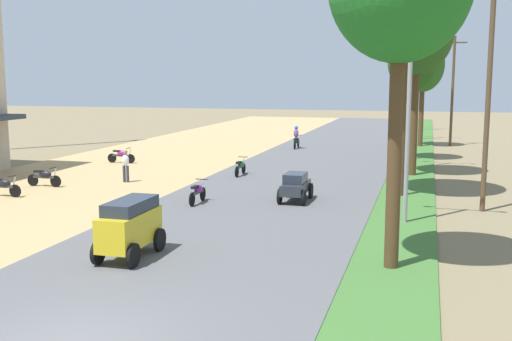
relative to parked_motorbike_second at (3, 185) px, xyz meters
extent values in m
cylinder|color=black|center=(0.59, 0.00, -0.21)|extent=(0.56, 0.06, 0.56)
cube|color=#333338|center=(-0.03, 0.00, -0.03)|extent=(1.12, 0.12, 0.12)
ellipsoid|color=black|center=(0.05, 0.00, 0.11)|extent=(0.64, 0.28, 0.32)
cylinder|color=#A5A8AD|center=(0.53, 0.00, 0.06)|extent=(0.26, 0.05, 0.68)
cylinder|color=black|center=(0.47, 0.00, 0.43)|extent=(0.04, 0.54, 0.04)
cylinder|color=black|center=(0.83, 2.68, -0.21)|extent=(0.56, 0.06, 0.56)
cylinder|color=black|center=(-0.41, 2.68, -0.21)|extent=(0.56, 0.06, 0.56)
cube|color=#333338|center=(0.21, 2.68, -0.03)|extent=(1.12, 0.12, 0.12)
ellipsoid|color=black|center=(0.29, 2.68, 0.11)|extent=(0.64, 0.28, 0.32)
cube|color=black|center=(-0.07, 2.68, 0.23)|extent=(0.44, 0.20, 0.10)
cylinder|color=#A5A8AD|center=(0.77, 2.68, 0.06)|extent=(0.26, 0.05, 0.68)
cylinder|color=black|center=(0.71, 2.68, 0.43)|extent=(0.04, 0.54, 0.04)
cylinder|color=black|center=(0.44, 11.15, -0.21)|extent=(0.56, 0.06, 0.56)
cylinder|color=black|center=(-0.80, 11.15, -0.21)|extent=(0.56, 0.06, 0.56)
cube|color=#333338|center=(-0.18, 11.15, -0.03)|extent=(1.12, 0.12, 0.12)
ellipsoid|color=#8C1E8C|center=(-0.10, 11.15, 0.11)|extent=(0.64, 0.28, 0.32)
cube|color=black|center=(-0.46, 11.15, 0.23)|extent=(0.44, 0.20, 0.10)
cylinder|color=#A5A8AD|center=(0.38, 11.15, 0.06)|extent=(0.26, 0.05, 0.68)
cylinder|color=black|center=(0.32, 11.15, 0.43)|extent=(0.04, 0.54, 0.04)
cylinder|color=#33333D|center=(3.46, 4.88, -0.08)|extent=(0.14, 0.14, 0.82)
cylinder|color=#33333D|center=(3.28, 4.87, -0.08)|extent=(0.14, 0.14, 0.82)
ellipsoid|color=silver|center=(3.37, 4.87, 0.61)|extent=(0.37, 0.26, 0.56)
sphere|color=#9E7556|center=(3.37, 4.87, 1.02)|extent=(0.22, 0.22, 0.22)
cylinder|color=#4C351E|center=(16.88, -5.86, 2.72)|extent=(0.39, 0.39, 6.42)
cylinder|color=#4C351E|center=(16.65, 4.93, 2.95)|extent=(0.26, 0.26, 6.88)
ellipsoid|color=#1B6421|center=(16.65, 4.93, 7.59)|extent=(4.70, 4.70, 4.38)
cylinder|color=#4C351E|center=(16.98, 11.08, 2.64)|extent=(0.40, 0.40, 6.27)
ellipsoid|color=#27501C|center=(16.98, 11.08, 7.01)|extent=(3.72, 3.72, 4.47)
cylinder|color=#4C351E|center=(16.65, 17.69, 2.06)|extent=(0.24, 0.24, 5.10)
ellipsoid|color=#225017|center=(16.65, 17.69, 5.59)|extent=(3.12, 3.12, 3.59)
cylinder|color=#4C351E|center=(17.15, 25.84, 2.00)|extent=(0.37, 0.37, 4.98)
ellipsoid|color=#25561D|center=(17.15, 25.84, 5.60)|extent=(3.15, 3.15, 4.04)
cylinder|color=gray|center=(17.03, -0.24, 3.50)|extent=(0.16, 0.16, 7.99)
ellipsoid|color=silver|center=(15.63, -0.24, 7.28)|extent=(0.36, 0.20, 0.14)
cylinder|color=gray|center=(17.03, 14.11, 3.17)|extent=(0.16, 0.16, 7.32)
cylinder|color=gray|center=(16.33, 14.11, 6.68)|extent=(1.40, 0.08, 0.08)
ellipsoid|color=silver|center=(15.63, 14.11, 6.61)|extent=(0.36, 0.20, 0.14)
cylinder|color=gray|center=(17.73, 14.11, 6.68)|extent=(1.40, 0.08, 0.08)
ellipsoid|color=silver|center=(18.43, 14.11, 6.61)|extent=(0.36, 0.20, 0.14)
cylinder|color=gray|center=(17.03, 31.30, 3.08)|extent=(0.16, 0.16, 7.14)
cylinder|color=gray|center=(16.33, 31.30, 6.50)|extent=(1.40, 0.08, 0.08)
ellipsoid|color=silver|center=(15.63, 31.30, 6.43)|extent=(0.36, 0.20, 0.14)
cylinder|color=gray|center=(17.73, 31.30, 6.50)|extent=(1.40, 0.08, 0.08)
ellipsoid|color=silver|center=(18.43, 31.30, 6.43)|extent=(0.36, 0.20, 0.14)
cylinder|color=gray|center=(17.03, 40.65, 3.67)|extent=(0.16, 0.16, 8.33)
cylinder|color=gray|center=(16.33, 40.65, 7.69)|extent=(1.40, 0.08, 0.08)
ellipsoid|color=silver|center=(15.63, 40.65, 7.62)|extent=(0.36, 0.20, 0.14)
cylinder|color=gray|center=(17.73, 40.65, 7.69)|extent=(1.40, 0.08, 0.08)
ellipsoid|color=silver|center=(18.43, 40.65, 7.62)|extent=(0.36, 0.20, 0.14)
cylinder|color=brown|center=(19.88, 2.71, 4.43)|extent=(0.20, 0.20, 9.97)
cylinder|color=brown|center=(19.37, 26.91, 3.59)|extent=(0.20, 0.20, 8.28)
cube|color=#473323|center=(19.37, 26.91, 7.23)|extent=(1.80, 0.10, 0.10)
cube|color=gold|center=(9.61, -7.01, 0.38)|extent=(0.95, 2.40, 0.95)
cube|color=#232B38|center=(9.61, -6.91, 1.03)|extent=(0.87, 2.00, 0.35)
cylinder|color=black|center=(9.08, -6.14, -0.13)|extent=(0.12, 0.68, 0.68)
cylinder|color=black|center=(10.15, -6.14, -0.13)|extent=(0.12, 0.68, 0.68)
cylinder|color=black|center=(9.08, -7.87, -0.13)|extent=(0.12, 0.68, 0.68)
cylinder|color=black|center=(10.15, -7.87, -0.13)|extent=(0.12, 0.68, 0.68)
cube|color=#282D33|center=(12.48, 2.37, 0.10)|extent=(0.88, 2.25, 0.44)
cube|color=#232B38|center=(12.48, 2.27, 0.52)|extent=(0.81, 1.30, 0.40)
cylinder|color=black|center=(12.97, 1.56, -0.15)|extent=(0.11, 0.64, 0.64)
cylinder|color=black|center=(11.98, 1.56, -0.15)|extent=(0.11, 0.64, 0.64)
cylinder|color=black|center=(12.97, 3.18, -0.15)|extent=(0.11, 0.64, 0.64)
cylinder|color=black|center=(11.98, 3.18, -0.15)|extent=(0.11, 0.64, 0.64)
cylinder|color=black|center=(8.69, 1.44, -0.19)|extent=(0.06, 0.56, 0.56)
cylinder|color=black|center=(8.69, 0.20, -0.19)|extent=(0.06, 0.56, 0.56)
cube|color=#333338|center=(8.69, 0.82, -0.01)|extent=(0.12, 1.12, 0.12)
ellipsoid|color=#8C1E8C|center=(8.69, 0.90, 0.13)|extent=(0.28, 0.64, 0.32)
cube|color=black|center=(8.69, 0.54, 0.25)|extent=(0.20, 0.44, 0.10)
cylinder|color=#A5A8AD|center=(8.69, 1.38, 0.08)|extent=(0.05, 0.26, 0.68)
cylinder|color=black|center=(8.69, 1.32, 0.45)|extent=(0.54, 0.04, 0.04)
cylinder|color=black|center=(8.23, 8.97, -0.19)|extent=(0.06, 0.56, 0.56)
cylinder|color=black|center=(8.23, 7.73, -0.19)|extent=(0.06, 0.56, 0.56)
cube|color=#333338|center=(8.23, 8.35, -0.01)|extent=(0.12, 1.12, 0.12)
ellipsoid|color=#14722D|center=(8.23, 8.43, 0.13)|extent=(0.28, 0.64, 0.32)
cube|color=black|center=(8.23, 8.07, 0.25)|extent=(0.20, 0.44, 0.10)
cylinder|color=#A5A8AD|center=(8.23, 8.91, 0.08)|extent=(0.05, 0.26, 0.68)
cylinder|color=black|center=(8.23, 8.85, 0.45)|extent=(0.54, 0.04, 0.04)
cylinder|color=black|center=(8.48, 22.22, -0.19)|extent=(0.06, 0.56, 0.56)
cylinder|color=black|center=(8.48, 20.98, -0.19)|extent=(0.06, 0.56, 0.56)
cube|color=#333338|center=(8.48, 21.60, -0.01)|extent=(0.12, 1.12, 0.12)
ellipsoid|color=#14722D|center=(8.48, 21.68, 0.13)|extent=(0.28, 0.64, 0.32)
cube|color=black|center=(8.48, 21.32, 0.25)|extent=(0.20, 0.44, 0.10)
cylinder|color=#A5A8AD|center=(8.48, 22.16, 0.08)|extent=(0.05, 0.26, 0.68)
cylinder|color=black|center=(8.48, 22.10, 0.45)|extent=(0.54, 0.04, 0.04)
ellipsoid|color=#724C8C|center=(8.48, 21.40, 0.65)|extent=(0.36, 0.28, 0.64)
sphere|color=blue|center=(8.48, 21.44, 1.05)|extent=(0.28, 0.28, 0.28)
cylinder|color=#2D2D38|center=(8.34, 21.50, 0.01)|extent=(0.12, 0.12, 0.48)
cylinder|color=#2D2D38|center=(8.62, 21.50, 0.01)|extent=(0.12, 0.12, 0.48)
camera|label=1|loc=(17.72, -22.70, 4.64)|focal=43.67mm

